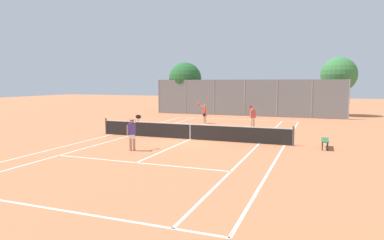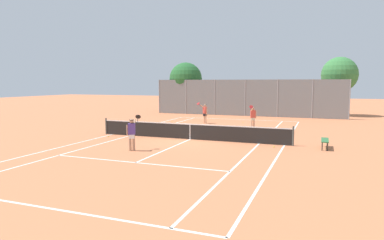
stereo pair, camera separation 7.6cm
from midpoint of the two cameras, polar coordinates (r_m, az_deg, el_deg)
ground_plane at (r=20.55m, az=-0.22°, el=-3.25°), size 120.00×120.00×0.00m
court_line_markings at (r=20.55m, az=-0.22°, el=-3.24°), size 11.10×23.90×0.01m
tennis_net at (r=20.48m, az=-0.22°, el=-1.85°), size 12.00×0.10×1.07m
player_near_side at (r=17.32m, az=-9.87°, el=-2.04°), size 0.45×0.88×1.77m
player_far_left at (r=28.50m, az=2.22°, el=1.30°), size 0.88×0.66×1.77m
player_far_right at (r=25.50m, az=10.20°, el=0.61°), size 0.44×0.89×1.77m
loose_tennis_ball_0 at (r=29.46m, az=-3.25°, el=-0.29°), size 0.07×0.07×0.07m
loose_tennis_ball_1 at (r=18.58m, az=13.62°, el=-4.35°), size 0.07×0.07×0.07m
loose_tennis_ball_2 at (r=22.18m, az=-13.69°, el=-2.64°), size 0.07×0.07×0.07m
loose_tennis_ball_3 at (r=29.31m, az=8.55°, el=-0.39°), size 0.07×0.07×0.07m
loose_tennis_ball_4 at (r=22.77m, az=5.32°, el=-2.25°), size 0.07×0.07×0.07m
courtside_bench at (r=19.00m, az=21.39°, el=-3.23°), size 0.36×1.50×0.47m
back_fence at (r=35.16m, az=8.90°, el=3.68°), size 19.45×0.08×3.70m
tree_behind_left at (r=38.94m, az=-1.07°, el=6.77°), size 3.67×3.67×5.64m
tree_behind_right at (r=38.20m, az=23.47°, el=6.84°), size 3.59×3.59×5.99m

